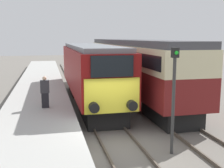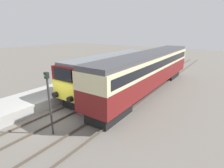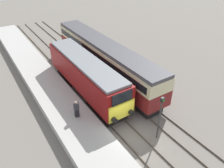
% 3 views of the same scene
% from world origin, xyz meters
% --- Properties ---
extents(ground_plane, '(120.00, 120.00, 0.00)m').
position_xyz_m(ground_plane, '(0.00, 0.00, 0.00)').
color(ground_plane, slate).
extents(platform_left, '(3.50, 50.00, 0.82)m').
position_xyz_m(platform_left, '(-3.30, 8.00, 0.41)').
color(platform_left, '#A8A8A3').
rests_on(platform_left, ground_plane).
extents(rails_near_track, '(1.51, 60.00, 0.14)m').
position_xyz_m(rails_near_track, '(0.00, 5.00, 0.07)').
color(rails_near_track, '#4C4238').
rests_on(rails_near_track, ground_plane).
extents(rails_far_track, '(1.50, 60.00, 0.14)m').
position_xyz_m(rails_far_track, '(3.40, 5.00, 0.07)').
color(rails_far_track, '#4C4238').
rests_on(rails_far_track, ground_plane).
extents(locomotive, '(2.70, 12.92, 3.84)m').
position_xyz_m(locomotive, '(0.00, 7.68, 2.12)').
color(locomotive, black).
rests_on(locomotive, ground_plane).
extents(passenger_carriage, '(2.75, 18.56, 4.14)m').
position_xyz_m(passenger_carriage, '(3.40, 9.80, 2.51)').
color(passenger_carriage, black).
rests_on(passenger_carriage, ground_plane).
extents(person_on_platform, '(0.44, 0.26, 1.59)m').
position_xyz_m(person_on_platform, '(-2.90, 3.83, 1.61)').
color(person_on_platform, black).
rests_on(person_on_platform, platform_left).
extents(signal_post, '(0.24, 0.28, 3.96)m').
position_xyz_m(signal_post, '(1.70, -1.12, 2.35)').
color(signal_post, '#333333').
rests_on(signal_post, ground_plane).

